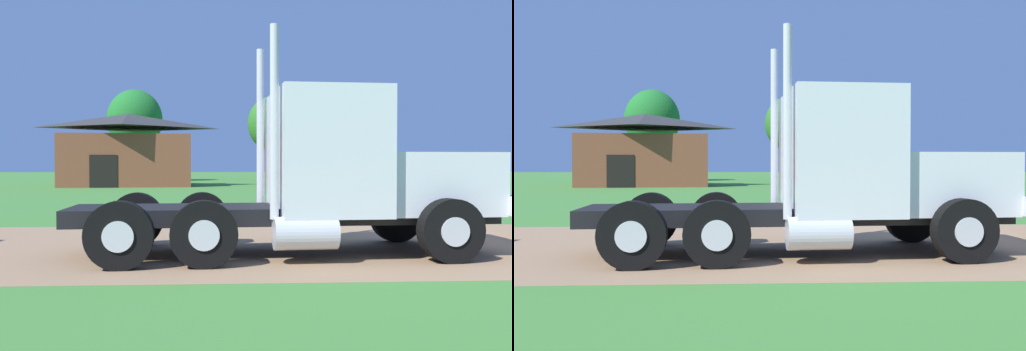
# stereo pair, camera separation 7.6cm
# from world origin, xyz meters

# --- Properties ---
(ground_plane) EXTENTS (200.00, 200.00, 0.00)m
(ground_plane) POSITION_xyz_m (0.00, 0.00, 0.00)
(ground_plane) COLOR #438033
(dirt_track) EXTENTS (120.00, 6.62, 0.01)m
(dirt_track) POSITION_xyz_m (0.00, 0.00, 0.00)
(dirt_track) COLOR #9C7855
(dirt_track) RESTS_ON ground_plane
(truck_foreground_white) EXTENTS (7.47, 3.03, 3.76)m
(truck_foreground_white) POSITION_xyz_m (-2.60, -0.90, 1.32)
(truck_foreground_white) COLOR black
(truck_foreground_white) RESTS_ON ground_plane
(shed_building) EXTENTS (9.80, 6.70, 5.20)m
(shed_building) POSITION_xyz_m (-11.58, 29.02, 2.50)
(shed_building) COLOR brown
(shed_building) RESTS_ON ground_plane
(tree_left) EXTENTS (5.08, 5.08, 8.48)m
(tree_left) POSITION_xyz_m (-12.96, 40.22, 5.67)
(tree_left) COLOR #513823
(tree_left) RESTS_ON ground_plane
(tree_mid) EXTENTS (4.79, 4.79, 8.14)m
(tree_mid) POSITION_xyz_m (-0.06, 41.96, 5.48)
(tree_mid) COLOR #513823
(tree_mid) RESTS_ON ground_plane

